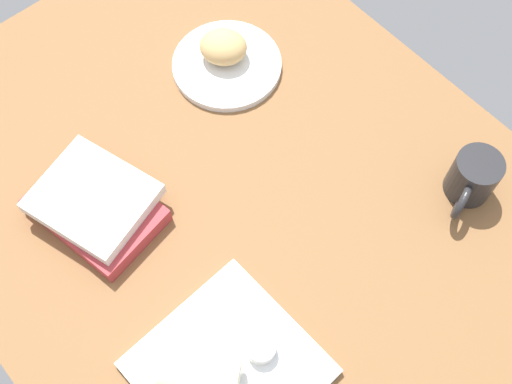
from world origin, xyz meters
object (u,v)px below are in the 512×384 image
Objects in this scene: breakfast_wrap at (200,376)px; round_plate at (227,65)px; sauce_cup at (261,348)px; coffee_mug at (473,178)px; book_stack at (95,205)px; square_plate at (229,368)px; scone_pastry at (223,47)px.

round_plate is at bearing 7.79° from breakfast_wrap.
coffee_mug is (2.17, 44.27, 1.45)cm from sauce_cup.
breakfast_wrap is 0.48× the size of book_stack.
round_plate is 0.90× the size of book_stack.
sauce_cup reaches higher than round_plate.
book_stack is (-32.92, 4.34, -1.99)cm from breakfast_wrap.
square_plate is 34.05cm from book_stack.
coffee_mug is (4.59, 53.63, -0.38)cm from breakfast_wrap.
round_plate is 36.68cm from book_stack.
square_plate is at bearing -0.31° from book_stack.
coffee_mug is at bearing 87.19° from sauce_cup.
sauce_cup is 35.70cm from book_stack.
sauce_cup is 44.35cm from coffee_mug.
breakfast_wrap is at bearing -104.53° from square_plate.
scone_pastry is 0.37× the size of square_plate.
round_plate is 53.79cm from sauce_cup.
scone_pastry is 0.72× the size of coffee_mug.
square_plate is 2.17× the size of breakfast_wrap.
square_plate is at bearing -94.07° from coffee_mug.
book_stack is at bearing 43.90° from breakfast_wrap.
square_plate is 1.05× the size of book_stack.
square_plate is 49.72cm from coffee_mug.
breakfast_wrap is (41.82, -39.87, 4.08)cm from round_plate.
round_plate is 3.78cm from scone_pastry.
scone_pastry is 55.25cm from sauce_cup.
scone_pastry is at bearing 160.39° from round_plate.
book_stack is (-35.34, -5.02, -0.16)cm from sauce_cup.
scone_pastry is at bearing -164.54° from coffee_mug.
breakfast_wrap is (43.27, -40.39, 0.63)cm from scone_pastry.
book_stack is at bearing -75.93° from round_plate.
scone_pastry is 59.19cm from breakfast_wrap.
square_plate is 5.78cm from sauce_cup.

